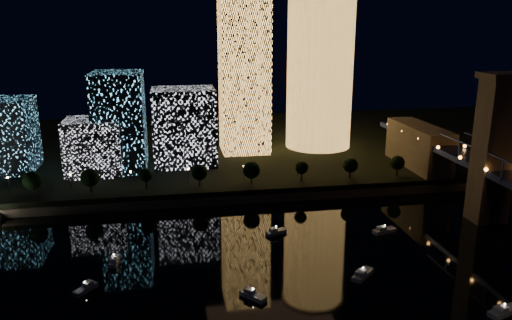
{
  "coord_description": "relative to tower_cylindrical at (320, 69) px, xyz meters",
  "views": [
    {
      "loc": [
        -39.01,
        -93.85,
        65.39
      ],
      "look_at": [
        -13.8,
        55.0,
        23.63
      ],
      "focal_mm": 35.0,
      "sensor_mm": 36.0,
      "label": 1
    }
  ],
  "objects": [
    {
      "name": "esplanade_trees",
      "position": [
        -65.85,
        -54.89,
        -33.16
      ],
      "size": [
        165.66,
        6.8,
        8.9
      ],
      "color": "black",
      "rests_on": "far_bank"
    },
    {
      "name": "street_lamps",
      "position": [
        -66.64,
        -48.89,
        -34.6
      ],
      "size": [
        132.7,
        0.7,
        5.65
      ],
      "color": "black",
      "rests_on": "far_bank"
    },
    {
      "name": "motorboats",
      "position": [
        -37.73,
        -134.59,
        -42.81
      ],
      "size": [
        104.71,
        83.07,
        2.78
      ],
      "color": "silver",
      "rests_on": "ground"
    },
    {
      "name": "seawall",
      "position": [
        -32.64,
        -60.89,
        -42.13
      ],
      "size": [
        420.0,
        6.0,
        3.0
      ],
      "primitive_type": "cube",
      "color": "#6B5E4C",
      "rests_on": "ground"
    },
    {
      "name": "tower_rectangular",
      "position": [
        -37.7,
        -2.93,
        -3.08
      ],
      "size": [
        22.34,
        22.34,
        71.09
      ],
      "primitive_type": "cube",
      "color": "#FFB251",
      "rests_on": "far_bank"
    },
    {
      "name": "tower_cylindrical",
      "position": [
        0.0,
        0.0,
        0.0
      ],
      "size": [
        34.0,
        34.0,
        77.0
      ],
      "color": "#FFB251",
      "rests_on": "far_bank"
    },
    {
      "name": "midrise_blocks",
      "position": [
        -97.98,
        -23.16,
        -21.94
      ],
      "size": [
        97.93,
        31.67,
        40.83
      ],
      "color": "white",
      "rests_on": "far_bank"
    },
    {
      "name": "far_bank",
      "position": [
        -32.64,
        17.11,
        -41.13
      ],
      "size": [
        420.0,
        160.0,
        5.0
      ],
      "primitive_type": "cube",
      "color": "black",
      "rests_on": "ground"
    }
  ]
}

